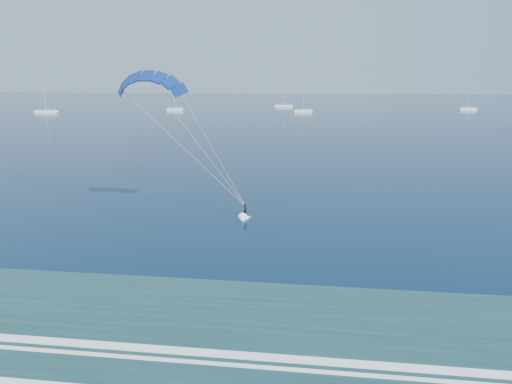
{
  "coord_description": "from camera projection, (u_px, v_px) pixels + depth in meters",
  "views": [
    {
      "loc": [
        3.4,
        -12.71,
        15.12
      ],
      "look_at": [
        -1.69,
        27.78,
        4.88
      ],
      "focal_mm": 32.0,
      "sensor_mm": 36.0,
      "label": 1
    }
  ],
  "objects": [
    {
      "name": "sailboat_1",
      "position": [
        175.0,
        109.0,
        216.12
      ],
      "size": [
        7.37,
        2.4,
        10.3
      ],
      "color": "white",
      "rests_on": "ground"
    },
    {
      "name": "sailboat_3",
      "position": [
        303.0,
        111.0,
        205.06
      ],
      "size": [
        7.71,
        2.4,
        10.83
      ],
      "color": "white",
      "rests_on": "ground"
    },
    {
      "name": "sailboat_2",
      "position": [
        283.0,
        106.0,
        241.32
      ],
      "size": [
        9.08,
        2.4,
        12.2
      ],
      "color": "white",
      "rests_on": "ground"
    },
    {
      "name": "sailboat_0",
      "position": [
        46.0,
        111.0,
        201.94
      ],
      "size": [
        9.94,
        2.4,
        13.35
      ],
      "color": "white",
      "rests_on": "ground"
    },
    {
      "name": "sailboat_4",
      "position": [
        468.0,
        109.0,
        219.08
      ],
      "size": [
        7.6,
        2.4,
        10.53
      ],
      "color": "white",
      "rests_on": "ground"
    },
    {
      "name": "kitesurfer_rig",
      "position": [
        197.0,
        142.0,
        47.33
      ],
      "size": [
        14.69,
        6.3,
        16.88
      ],
      "color": "#D0CC18",
      "rests_on": "ground"
    }
  ]
}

